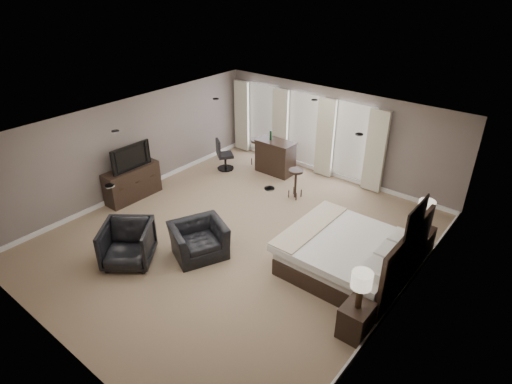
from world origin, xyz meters
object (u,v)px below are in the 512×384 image
Objects in this scene: lamp_near at (360,290)px; armchair_near at (198,235)px; bed at (352,241)px; nightstand_far at (419,242)px; tv at (130,165)px; dresser at (132,183)px; nightstand_near at (356,320)px; armchair_far at (127,242)px; bar_stool_right at (295,184)px; bar_counter at (275,157)px; desk_chair at (225,154)px; bar_stool_left at (257,152)px; lamp_far at (425,216)px.

lamp_near is 0.63× the size of armchair_near.
lamp_near is (0.89, -1.45, 0.23)m from bed.
tv reaches higher than nightstand_far.
tv is (0.00, 0.00, 0.52)m from dresser.
tv is at bearing 174.95° from nightstand_near.
tv is at bearing 103.44° from armchair_far.
bed is at bearing -82.09° from tv.
bed is 1.76m from nightstand_near.
bar_counter is at bearing 146.13° from bar_stool_right.
armchair_far is 4.94m from desk_chair.
bar_stool_left is at bearing 48.62° from armchair_near.
lamp_near is at bearing -58.46° from bed.
armchair_far is (-4.66, -4.09, -0.50)m from lamp_far.
bar_stool_left is at bearing 165.30° from nightstand_far.
bed is 2.40× the size of desk_chair.
dresser is at bearing 103.15° from armchair_near.
bar_counter is 1.43× the size of bar_stool_right.
bed is at bearing 7.91° from dresser.
armchair_far is at bearing -165.64° from nightstand_near.
bar_stool_left is at bearing 172.12° from bar_counter.
nightstand_near is 4.82m from armchair_far.
bar_stool_left is at bearing 71.65° from dresser.
desk_chair is at bearing 174.46° from lamp_far.
lamp_near is at bearing -90.00° from nightstand_far.
lamp_far is 0.45× the size of dresser.
desk_chair reaches higher than nightstand_near.
bar_stool_right is at bearing 172.36° from lamp_far.
dresser is 4.19m from bar_counter.
tv is (-6.92, 0.61, -0.01)m from lamp_near.
armchair_far reaches higher than nightstand_far.
nightstand_near is at bearing -173.69° from desk_chair.
bar_stool_right is 2.67m from desk_chair.
desk_chair is at bearing -121.38° from bar_stool_left.
nightstand_near is 6.95m from dresser.
bar_counter reaches higher than desk_chair.
nightstand_far is at bearing -7.64° from bar_stool_right.
bar_counter is at bearing -29.01° from tv.
lamp_near reaches higher than nightstand_near.
nightstand_far is 2.97m from lamp_near.
armchair_far is (-0.94, -1.14, 0.01)m from armchair_near.
desk_chair is (-2.48, 3.56, -0.00)m from armchair_near.
bar_stool_left is (-5.67, 1.49, 0.09)m from nightstand_far.
armchair_near is (-3.72, -2.96, -0.51)m from lamp_far.
nightstand_near is 4.89m from bar_stool_right.
lamp_far is 4.78m from armchair_near.
nightstand_far is 0.56× the size of bar_counter.
desk_chair reaches higher than bar_stool_right.
bar_stool_right is at bearing -50.74° from tv.
bar_counter is (-1.16, 4.34, 0.02)m from armchair_near.
lamp_far is 5.10m from bar_counter.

